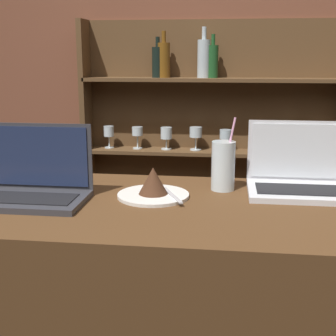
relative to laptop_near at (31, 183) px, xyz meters
name	(u,v)px	position (x,y,z in m)	size (l,w,h in m)	color
back_wall	(209,72)	(0.47, 1.47, 0.28)	(7.00, 0.06, 2.70)	brown
back_shelf	(209,156)	(0.49, 1.39, -0.20)	(1.48, 0.18, 1.64)	brown
laptop_near	(31,183)	(0.00, 0.00, 0.00)	(0.35, 0.21, 0.22)	#333338
laptop_far	(301,177)	(0.82, 0.19, 0.00)	(0.34, 0.23, 0.22)	silver
cake_plate	(153,187)	(0.36, 0.07, -0.02)	(0.22, 0.22, 0.09)	silver
water_glass	(223,166)	(0.57, 0.18, 0.03)	(0.08, 0.08, 0.24)	silver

